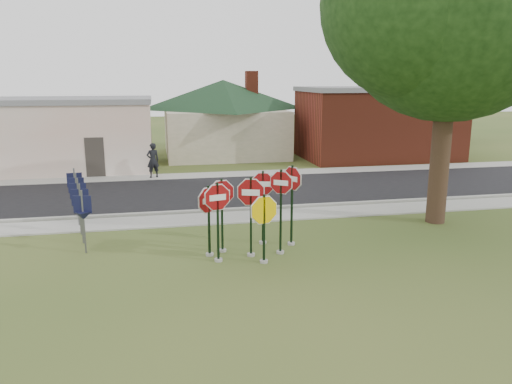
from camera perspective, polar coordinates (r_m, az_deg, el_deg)
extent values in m
plane|color=#344D1C|center=(14.24, 0.44, -8.97)|extent=(120.00, 120.00, 0.00)
cube|color=gray|center=(19.37, -2.90, -2.93)|extent=(60.00, 1.60, 0.06)
cube|color=black|center=(23.70, -4.51, -0.04)|extent=(60.00, 7.00, 0.04)
cube|color=gray|center=(27.88, -5.59, 1.91)|extent=(60.00, 1.60, 0.06)
cube|color=gray|center=(20.31, -3.32, -2.07)|extent=(60.00, 0.20, 0.14)
cylinder|color=gray|center=(15.35, -0.57, -7.16)|extent=(0.24, 0.24, 0.08)
cube|color=black|center=(14.98, -0.58, -2.89)|extent=(0.07, 0.07, 2.46)
cylinder|color=white|center=(14.79, -0.59, -0.04)|extent=(1.11, 0.38, 1.16)
cylinder|color=maroon|center=(14.79, -0.59, -0.04)|extent=(1.03, 0.36, 1.08)
cube|color=white|center=(14.79, -0.59, -0.04)|extent=(0.51, 0.18, 0.19)
cylinder|color=gray|center=(14.82, 0.91, -7.92)|extent=(0.24, 0.24, 0.08)
cube|color=black|center=(14.49, 0.92, -4.25)|extent=(0.07, 0.06, 2.06)
cylinder|color=white|center=(14.34, 0.93, -2.09)|extent=(1.14, 0.31, 1.18)
cylinder|color=#EEBF01|center=(14.34, 0.93, -2.09)|extent=(1.06, 0.29, 1.09)
cylinder|color=gray|center=(14.96, -4.31, -7.74)|extent=(0.24, 0.24, 0.08)
cube|color=black|center=(14.60, -4.38, -3.50)|extent=(0.07, 0.06, 2.39)
cylinder|color=white|center=(14.40, -4.44, -0.62)|extent=(1.06, 0.29, 1.09)
cylinder|color=maroon|center=(14.40, -4.44, -0.62)|extent=(0.99, 0.28, 1.01)
cube|color=white|center=(14.40, -4.44, -0.62)|extent=(0.49, 0.14, 0.17)
cylinder|color=gray|center=(15.58, 2.80, -6.87)|extent=(0.24, 0.24, 0.08)
cube|color=black|center=(15.19, 2.85, -2.32)|extent=(0.08, 0.07, 2.64)
cylinder|color=white|center=(14.98, 2.89, 1.08)|extent=(0.83, 0.56, 0.99)
cylinder|color=maroon|center=(14.98, 2.89, 1.08)|extent=(0.77, 0.52, 0.92)
cube|color=white|center=(14.98, 2.89, 1.08)|extent=(0.39, 0.26, 0.16)
cylinder|color=gray|center=(16.45, 0.77, -5.77)|extent=(0.24, 0.24, 0.08)
cube|color=black|center=(16.12, 0.79, -1.82)|extent=(0.07, 0.06, 2.42)
cylinder|color=white|center=(15.94, 0.80, 0.93)|extent=(1.02, 0.26, 1.05)
cylinder|color=maroon|center=(15.94, 0.80, 0.93)|extent=(0.95, 0.24, 0.97)
cube|color=white|center=(15.94, 0.80, 0.93)|extent=(0.47, 0.12, 0.17)
cylinder|color=gray|center=(15.75, -3.84, -6.67)|extent=(0.24, 0.24, 0.08)
cube|color=black|center=(15.41, -3.91, -2.72)|extent=(0.07, 0.06, 2.33)
cylinder|color=white|center=(15.23, -3.95, -0.11)|extent=(1.10, 0.23, 1.12)
cylinder|color=maroon|center=(15.23, -3.95, -0.11)|extent=(1.02, 0.22, 1.03)
cube|color=white|center=(15.23, -3.95, -0.11)|extent=(0.51, 0.11, 0.18)
cylinder|color=gray|center=(16.38, 4.04, -5.88)|extent=(0.24, 0.24, 0.08)
cube|color=black|center=(16.02, 4.11, -1.56)|extent=(0.07, 0.08, 2.63)
cylinder|color=white|center=(15.82, 4.17, 1.55)|extent=(0.56, 0.92, 1.06)
cylinder|color=maroon|center=(15.82, 4.17, 1.55)|extent=(0.52, 0.86, 0.99)
cube|color=white|center=(15.82, 4.17, 1.55)|extent=(0.26, 0.43, 0.17)
cylinder|color=gray|center=(15.44, -5.32, -7.10)|extent=(0.24, 0.24, 0.08)
cube|color=black|center=(15.11, -5.40, -3.33)|extent=(0.08, 0.08, 2.19)
cylinder|color=white|center=(14.94, -5.45, -0.92)|extent=(0.90, 0.68, 1.11)
cylinder|color=maroon|center=(14.94, -5.45, -0.92)|extent=(0.84, 0.63, 1.03)
cube|color=white|center=(14.94, -5.45, -0.92)|extent=(0.42, 0.31, 0.18)
cube|color=#59595E|center=(16.19, -19.09, -3.25)|extent=(0.05, 0.05, 2.00)
cube|color=black|center=(16.05, -19.23, -1.37)|extent=(0.55, 0.13, 0.55)
cone|color=black|center=(16.14, -19.14, -2.57)|extent=(0.65, 0.65, 0.25)
cube|color=#59595E|center=(17.17, -19.33, -2.37)|extent=(0.05, 0.05, 2.00)
cube|color=black|center=(17.04, -19.47, -0.58)|extent=(0.55, 0.09, 0.55)
cone|color=black|center=(17.12, -19.38, -1.72)|extent=(0.62, 0.62, 0.25)
cube|color=#59595E|center=(18.16, -19.54, -1.58)|extent=(0.05, 0.05, 2.00)
cube|color=black|center=(18.04, -19.67, 0.11)|extent=(0.55, 0.05, 0.55)
cone|color=black|center=(18.12, -19.59, -0.97)|extent=(0.58, 0.58, 0.25)
cube|color=#59595E|center=(19.15, -19.74, -0.87)|extent=(0.05, 0.05, 2.00)
cube|color=black|center=(19.04, -19.86, 0.74)|extent=(0.55, 0.05, 0.55)
cone|color=black|center=(19.11, -19.78, -0.29)|extent=(0.58, 0.58, 0.25)
cube|color=#59595E|center=(20.15, -19.91, -0.23)|extent=(0.05, 0.05, 2.00)
cube|color=black|center=(20.04, -20.03, 1.30)|extent=(0.55, 0.09, 0.55)
cone|color=black|center=(20.11, -19.95, 0.32)|extent=(0.62, 0.62, 0.25)
cube|color=silver|center=(31.74, -22.86, 5.90)|extent=(12.00, 6.00, 4.00)
cube|color=slate|center=(31.60, -23.19, 9.58)|extent=(12.20, 6.20, 0.30)
cube|color=#332D28|center=(28.46, -17.92, 3.76)|extent=(1.00, 0.10, 2.20)
cube|color=beige|center=(35.45, -3.70, 6.85)|extent=(8.00, 8.00, 3.20)
pyramid|color=black|center=(35.26, -3.79, 12.68)|extent=(11.60, 11.60, 2.00)
cube|color=maroon|center=(35.58, -0.51, 12.38)|extent=(0.80, 0.80, 1.60)
cube|color=maroon|center=(34.85, 13.77, 7.48)|extent=(10.00, 6.00, 4.50)
cube|color=slate|center=(34.72, 13.98, 11.34)|extent=(10.20, 6.20, 0.30)
cube|color=white|center=(31.32, 12.74, 7.61)|extent=(2.00, 0.08, 0.90)
cylinder|color=black|center=(19.48, 20.44, 5.59)|extent=(0.70, 0.70, 6.20)
cylinder|color=black|center=(46.24, 21.18, 7.92)|extent=(0.50, 0.50, 4.00)
sphere|color=black|center=(46.12, 21.55, 12.37)|extent=(5.60, 5.60, 5.60)
imported|color=black|center=(27.42, -11.70, 3.57)|extent=(0.79, 0.65, 1.87)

